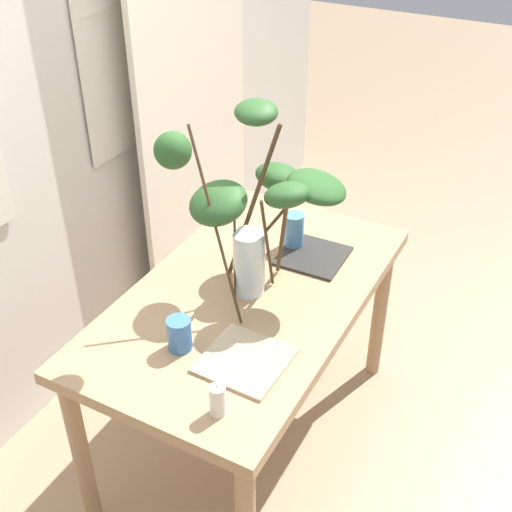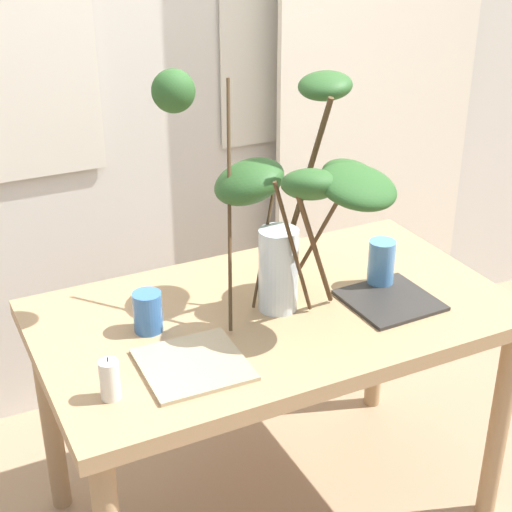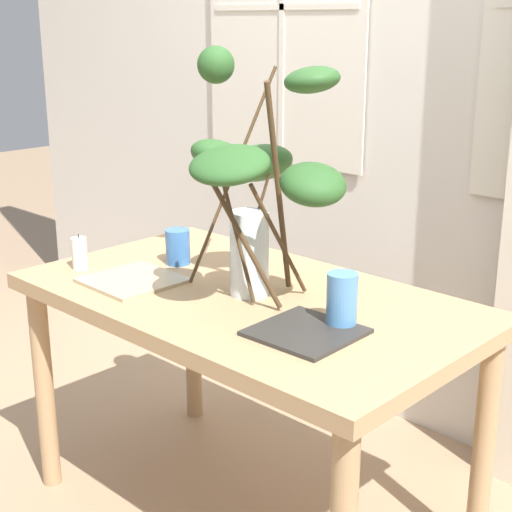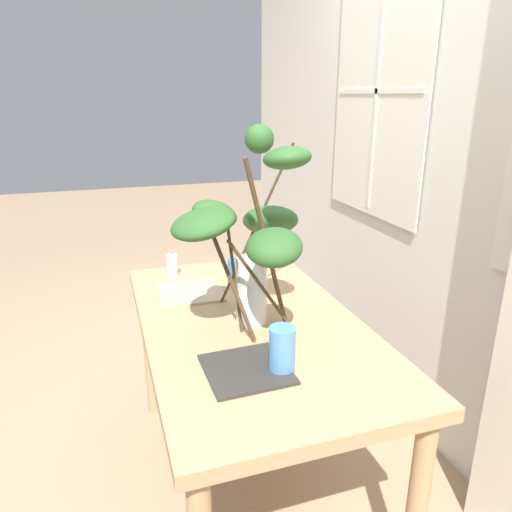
# 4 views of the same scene
# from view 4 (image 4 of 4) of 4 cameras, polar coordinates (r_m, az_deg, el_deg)

# --- Properties ---
(ground) EXTENTS (14.00, 14.00, 0.00)m
(ground) POSITION_cam_4_polar(r_m,az_deg,el_deg) (2.20, -0.58, -25.46)
(ground) COLOR #9E7F60
(back_wall_with_windows) EXTENTS (4.84, 0.14, 2.80)m
(back_wall_with_windows) POSITION_cam_4_polar(r_m,az_deg,el_deg) (2.06, 25.39, 13.45)
(back_wall_with_windows) COLOR beige
(back_wall_with_windows) RESTS_ON ground
(dining_table) EXTENTS (1.34, 0.77, 0.75)m
(dining_table) POSITION_cam_4_polar(r_m,az_deg,el_deg) (1.80, -0.65, -10.31)
(dining_table) COLOR tan
(dining_table) RESTS_ON ground
(vase_with_branches) EXTENTS (0.64, 0.56, 0.69)m
(vase_with_branches) POSITION_cam_4_polar(r_m,az_deg,el_deg) (1.58, -0.56, 3.12)
(vase_with_branches) COLOR silver
(vase_with_branches) RESTS_ON dining_table
(drinking_glass_blue_left) EXTENTS (0.08, 0.08, 0.11)m
(drinking_glass_blue_left) POSITION_cam_4_polar(r_m,az_deg,el_deg) (2.07, -2.36, -1.89)
(drinking_glass_blue_left) COLOR #386BAD
(drinking_glass_blue_left) RESTS_ON dining_table
(drinking_glass_blue_right) EXTENTS (0.08, 0.08, 0.14)m
(drinking_glass_blue_right) POSITION_cam_4_polar(r_m,az_deg,el_deg) (1.43, 3.14, -11.18)
(drinking_glass_blue_right) COLOR #4C84BC
(drinking_glass_blue_right) RESTS_ON dining_table
(plate_square_left) EXTENTS (0.26, 0.26, 0.01)m
(plate_square_left) POSITION_cam_4_polar(r_m,az_deg,el_deg) (2.00, -7.96, -4.32)
(plate_square_left) COLOR tan
(plate_square_left) RESTS_ON dining_table
(plate_square_right) EXTENTS (0.25, 0.25, 0.01)m
(plate_square_right) POSITION_cam_4_polar(r_m,az_deg,el_deg) (1.46, -1.15, -13.43)
(plate_square_right) COLOR #2D2B28
(plate_square_right) RESTS_ON dining_table
(pillar_candle) EXTENTS (0.05, 0.05, 0.11)m
(pillar_candle) POSITION_cam_4_polar(r_m,az_deg,el_deg) (2.19, -10.01, -1.12)
(pillar_candle) COLOR silver
(pillar_candle) RESTS_ON dining_table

